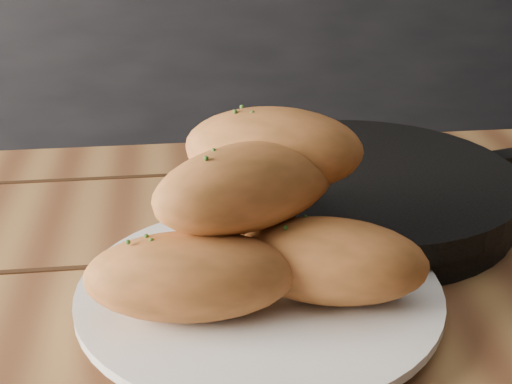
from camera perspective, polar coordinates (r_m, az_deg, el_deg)
name	(u,v)px	position (r m, az deg, el deg)	size (l,w,h in m)	color
counter	(296,92)	(2.21, 3.19, 7.99)	(2.80, 0.60, 0.90)	black
plate	(259,294)	(0.57, 0.25, -8.20)	(0.29, 0.29, 0.02)	white
bread_rolls	(257,219)	(0.54, 0.06, -2.16)	(0.26, 0.21, 0.14)	#C06A35
skillet	(360,190)	(0.72, 8.30, 0.16)	(0.45, 0.32, 0.05)	black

